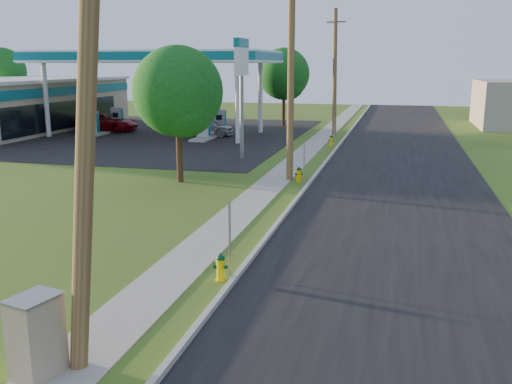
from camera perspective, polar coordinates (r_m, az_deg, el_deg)
ground_plane at (r=11.74m, az=-9.92°, el=-15.17°), size 140.00×140.00×0.00m
road at (r=20.18m, az=13.94°, el=-3.33°), size 8.00×120.00×0.02m
curb at (r=20.53m, az=2.72°, el=-2.49°), size 0.15×120.00×0.15m
sidewalk at (r=20.95m, az=-1.98°, el=-2.34°), size 1.50×120.00×0.03m
forecourt at (r=46.49m, az=-12.05°, el=5.71°), size 26.00×28.00×0.02m
utility_pole_near at (r=9.82m, az=-16.62°, el=8.38°), size 1.40×0.32×9.48m
utility_pole_mid at (r=26.90m, az=3.51°, el=11.62°), size 1.40×0.32×9.80m
utility_pole_far at (r=44.71m, az=7.89°, el=11.76°), size 1.40×0.32×9.50m
sign_post_near at (r=14.92m, az=-2.64°, el=-4.67°), size 0.05×0.04×2.00m
sign_post_mid at (r=26.15m, az=4.82°, el=2.86°), size 0.05×0.04×2.00m
sign_post_far at (r=38.12m, az=7.84°, el=5.89°), size 0.05×0.04×2.00m
gas_canopy at (r=45.33m, az=-10.07°, el=13.09°), size 18.18×9.18×6.40m
fuel_pump_nw at (r=45.84m, az=-16.02°, el=6.30°), size 1.20×3.20×1.90m
fuel_pump_ne at (r=42.07m, az=-5.27°, el=6.20°), size 1.20×3.20×1.90m
fuel_pump_sw at (r=49.32m, az=-13.70°, el=6.85°), size 1.20×3.20×1.90m
fuel_pump_se at (r=45.84m, az=-3.61°, el=6.77°), size 1.20×3.20×1.90m
convenience_store at (r=52.07m, az=-23.20°, el=8.04°), size 10.40×22.40×4.25m
price_pylon at (r=33.14m, az=-1.46°, el=12.67°), size 0.34×2.04×6.85m
tree_verge at (r=26.58m, az=-7.68°, el=9.58°), size 4.16×4.16×6.30m
tree_lot at (r=50.85m, az=2.90°, el=11.51°), size 4.51×4.51×6.84m
tree_back at (r=63.62m, az=-23.99°, el=10.82°), size 4.65×4.65×7.05m
hydrant_near at (r=14.76m, az=-3.56°, el=-7.51°), size 0.37×0.33×0.73m
hydrant_mid at (r=26.95m, az=4.32°, el=1.77°), size 0.38×0.34×0.73m
hydrant_far at (r=39.08m, az=7.55°, el=5.13°), size 0.39×0.35×0.75m
utility_cabinet at (r=11.07m, az=-21.11°, el=-13.33°), size 0.86×1.01×1.51m
car_red at (r=48.73m, az=-14.66°, el=6.74°), size 5.32×2.65×1.45m
car_silver at (r=44.30m, az=-4.96°, el=6.51°), size 4.18×1.80×1.41m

